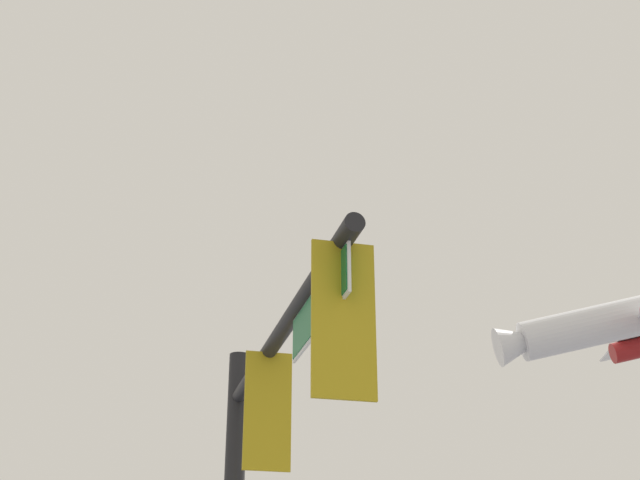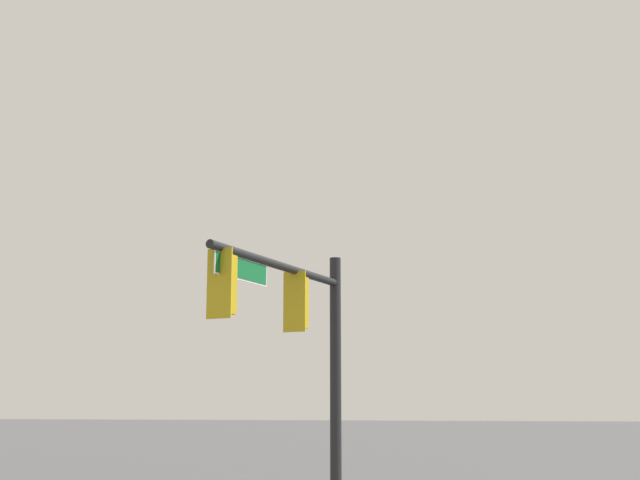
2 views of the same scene
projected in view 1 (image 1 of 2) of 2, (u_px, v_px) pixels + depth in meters
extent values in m
cylinder|color=black|center=(281.00, 333.00, 9.35)|extent=(5.52, 0.35, 0.17)
cube|color=gold|center=(268.00, 410.00, 9.64)|extent=(0.05, 0.52, 1.30)
cube|color=#B79314|center=(264.00, 414.00, 9.80)|extent=(0.37, 0.33, 1.10)
cylinder|color=#B79314|center=(266.00, 361.00, 10.06)|extent=(0.04, 0.04, 0.12)
cylinder|color=#340503|center=(262.00, 390.00, 10.12)|extent=(0.04, 0.22, 0.22)
cylinder|color=#392D05|center=(261.00, 418.00, 9.98)|extent=(0.04, 0.22, 0.22)
cylinder|color=green|center=(260.00, 448.00, 9.84)|extent=(0.04, 0.22, 0.22)
cube|color=gold|center=(344.00, 318.00, 6.96)|extent=(0.05, 0.52, 1.30)
cube|color=#B79314|center=(337.00, 326.00, 7.13)|extent=(0.37, 0.33, 1.10)
cylinder|color=#B79314|center=(337.00, 256.00, 7.39)|extent=(0.04, 0.04, 0.12)
cylinder|color=#340503|center=(330.00, 296.00, 7.44)|extent=(0.04, 0.22, 0.22)
cylinder|color=#392D05|center=(331.00, 334.00, 7.31)|extent=(0.04, 0.22, 0.22)
cylinder|color=green|center=(331.00, 373.00, 7.17)|extent=(0.04, 0.22, 0.22)
cube|color=#0F602D|center=(319.00, 307.00, 7.81)|extent=(1.90, 0.10, 0.39)
cube|color=white|center=(319.00, 307.00, 7.81)|extent=(1.96, 0.09, 0.45)
cylinder|color=silver|center=(635.00, 317.00, 93.71)|extent=(11.82, 25.01, 9.38)
cone|color=silver|center=(523.00, 342.00, 93.01)|extent=(5.90, 7.18, 5.23)
cylinder|color=maroon|center=(631.00, 350.00, 98.49)|extent=(3.62, 5.09, 3.14)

